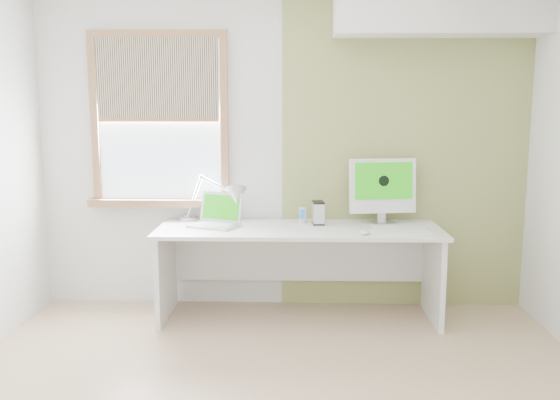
{
  "coord_description": "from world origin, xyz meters",
  "views": [
    {
      "loc": [
        0.11,
        -3.11,
        1.67
      ],
      "look_at": [
        0.0,
        1.05,
        1.0
      ],
      "focal_mm": 37.98,
      "sensor_mm": 36.0,
      "label": 1
    }
  ],
  "objects_px": {
    "external_drive": "(318,213)",
    "desk_lamp": "(227,199)",
    "laptop": "(217,218)",
    "imac": "(383,187)",
    "desk": "(299,250)"
  },
  "relations": [
    {
      "from": "desk",
      "to": "imac",
      "type": "relative_size",
      "value": 4.08
    },
    {
      "from": "laptop",
      "to": "external_drive",
      "type": "xyz_separation_m",
      "value": [
        0.8,
        0.07,
        0.03
      ]
    },
    {
      "from": "external_drive",
      "to": "imac",
      "type": "xyz_separation_m",
      "value": [
        0.51,
        0.05,
        0.2
      ]
    },
    {
      "from": "desk",
      "to": "laptop",
      "type": "bearing_deg",
      "value": 179.03
    },
    {
      "from": "laptop",
      "to": "imac",
      "type": "bearing_deg",
      "value": 5.24
    },
    {
      "from": "desk",
      "to": "external_drive",
      "type": "relative_size",
      "value": 12.03
    },
    {
      "from": "laptop",
      "to": "imac",
      "type": "relative_size",
      "value": 0.82
    },
    {
      "from": "desk",
      "to": "external_drive",
      "type": "bearing_deg",
      "value": 28.96
    },
    {
      "from": "desk",
      "to": "imac",
      "type": "distance_m",
      "value": 0.84
    },
    {
      "from": "external_drive",
      "to": "desk_lamp",
      "type": "bearing_deg",
      "value": 178.87
    },
    {
      "from": "laptop",
      "to": "external_drive",
      "type": "relative_size",
      "value": 2.41
    },
    {
      "from": "external_drive",
      "to": "imac",
      "type": "relative_size",
      "value": 0.34
    },
    {
      "from": "laptop",
      "to": "external_drive",
      "type": "bearing_deg",
      "value": 5.26
    },
    {
      "from": "desk",
      "to": "imac",
      "type": "bearing_deg",
      "value": 11.16
    },
    {
      "from": "desk",
      "to": "desk_lamp",
      "type": "relative_size",
      "value": 3.52
    }
  ]
}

